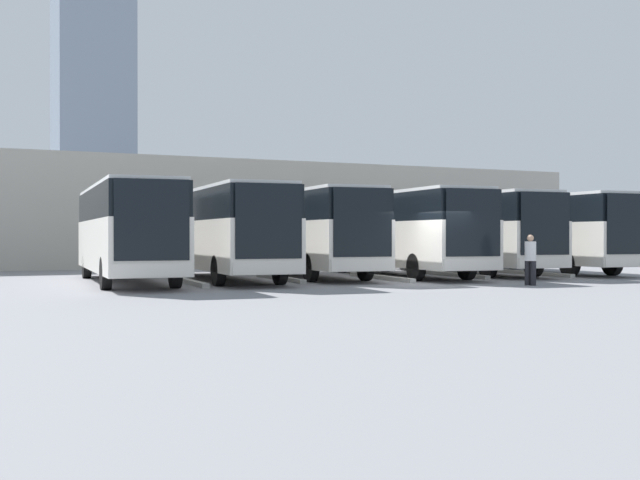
% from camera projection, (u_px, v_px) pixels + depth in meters
% --- Properties ---
extents(ground_plane, '(600.00, 600.00, 0.00)m').
position_uv_depth(ground_plane, '(430.00, 284.00, 27.51)').
color(ground_plane, gray).
extents(bus_0, '(3.36, 11.70, 3.41)m').
position_uv_depth(bus_0, '(539.00, 231.00, 36.22)').
color(bus_0, silver).
rests_on(bus_0, ground_plane).
extents(curb_divider_0, '(0.68, 5.39, 0.15)m').
position_uv_depth(curb_divider_0, '(531.00, 273.00, 33.89)').
color(curb_divider_0, '#B2B2AD').
rests_on(curb_divider_0, ground_plane).
extents(bus_1, '(3.36, 11.70, 3.41)m').
position_uv_depth(bus_1, '(464.00, 230.00, 35.09)').
color(bus_1, silver).
rests_on(bus_1, ground_plane).
extents(curb_divider_1, '(0.68, 5.39, 0.15)m').
position_uv_depth(curb_divider_1, '(452.00, 274.00, 32.76)').
color(curb_divider_1, '#B2B2AD').
rests_on(curb_divider_1, ground_plane).
extents(bus_2, '(3.36, 11.70, 3.41)m').
position_uv_depth(bus_2, '(399.00, 230.00, 32.93)').
color(bus_2, silver).
rests_on(bus_2, ground_plane).
extents(curb_divider_2, '(0.68, 5.39, 0.15)m').
position_uv_depth(curb_divider_2, '(380.00, 277.00, 30.61)').
color(curb_divider_2, '#B2B2AD').
rests_on(curb_divider_2, ground_plane).
extents(bus_3, '(3.36, 11.70, 3.41)m').
position_uv_depth(bus_3, '(305.00, 230.00, 32.37)').
color(bus_3, silver).
rests_on(bus_3, ground_plane).
extents(curb_divider_3, '(0.68, 5.39, 0.15)m').
position_uv_depth(curb_divider_3, '(279.00, 278.00, 30.05)').
color(curb_divider_3, '#B2B2AD').
rests_on(curb_divider_3, ground_plane).
extents(bus_4, '(3.36, 11.70, 3.41)m').
position_uv_depth(bus_4, '(224.00, 230.00, 30.10)').
color(bus_4, silver).
rests_on(bus_4, ground_plane).
extents(curb_divider_4, '(0.68, 5.39, 0.15)m').
position_uv_depth(curb_divider_4, '(189.00, 281.00, 27.78)').
color(curb_divider_4, '#B2B2AD').
rests_on(curb_divider_4, ground_plane).
extents(bus_5, '(3.36, 11.70, 3.41)m').
position_uv_depth(bus_5, '(126.00, 229.00, 28.24)').
color(bus_5, silver).
rests_on(bus_5, ground_plane).
extents(pedestrian, '(0.50, 0.50, 1.70)m').
position_uv_depth(pedestrian, '(530.00, 258.00, 26.77)').
color(pedestrian, black).
rests_on(pedestrian, ground_plane).
extents(station_building, '(41.81, 14.73, 5.75)m').
position_uv_depth(station_building, '(220.00, 215.00, 48.04)').
color(station_building, '#A8A399').
rests_on(station_building, ground_plane).
extents(office_tower, '(16.07, 16.07, 70.91)m').
position_uv_depth(office_tower, '(93.00, 85.00, 175.91)').
color(office_tower, '#7F8EA3').
rests_on(office_tower, ground_plane).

